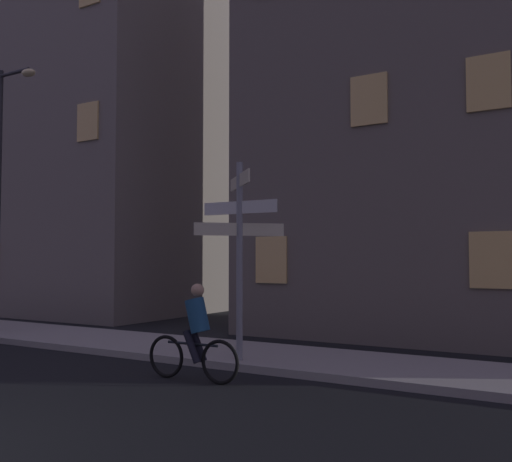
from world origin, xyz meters
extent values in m
cube|color=#9E9991|center=(0.00, 7.22, 0.07)|extent=(40.00, 2.59, 0.14)
cylinder|color=gray|center=(0.38, 6.29, 1.99)|extent=(0.12, 0.12, 3.71)
cube|color=beige|center=(0.38, 6.29, 3.50)|extent=(1.12, 1.12, 0.24)
cube|color=white|center=(0.38, 6.29, 2.99)|extent=(1.61, 0.03, 0.24)
cube|color=beige|center=(0.38, 6.29, 2.58)|extent=(1.24, 1.24, 0.24)
cylinder|color=#2D2D30|center=(-6.98, 6.76, 6.93)|extent=(1.16, 0.10, 0.10)
ellipsoid|color=#F9E099|center=(-6.40, 6.76, 6.83)|extent=(0.44, 0.28, 0.20)
torus|color=black|center=(-0.19, 4.87, 0.36)|extent=(0.72, 0.07, 0.72)
torus|color=black|center=(0.91, 4.89, 0.36)|extent=(0.72, 0.07, 0.72)
cylinder|color=black|center=(0.36, 4.88, 0.61)|extent=(1.00, 0.06, 0.04)
cylinder|color=navy|center=(0.46, 4.88, 1.08)|extent=(0.46, 0.33, 0.61)
sphere|color=tan|center=(0.46, 4.88, 1.50)|extent=(0.22, 0.22, 0.22)
cylinder|color=black|center=(0.41, 4.79, 0.58)|extent=(0.34, 0.12, 0.55)
cylinder|color=black|center=(0.41, 4.97, 0.58)|extent=(0.34, 0.12, 0.55)
cube|color=slate|center=(-12.26, 14.03, 10.16)|extent=(11.81, 8.35, 20.31)
cube|color=#F2C672|center=(-7.54, 9.83, 6.33)|extent=(0.90, 0.06, 1.20)
cube|color=#6B6056|center=(4.23, 13.27, 7.17)|extent=(13.29, 6.27, 14.35)
cube|color=#F2C672|center=(-1.08, 10.10, 2.00)|extent=(0.90, 0.06, 1.20)
cube|color=#F2C672|center=(4.23, 10.10, 2.00)|extent=(0.90, 0.06, 1.20)
cube|color=#F2C672|center=(1.57, 10.10, 5.78)|extent=(0.90, 0.06, 1.20)
cube|color=#F2C672|center=(4.23, 10.10, 5.78)|extent=(0.90, 0.06, 1.20)
camera|label=1|loc=(6.26, -2.90, 2.01)|focal=40.79mm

